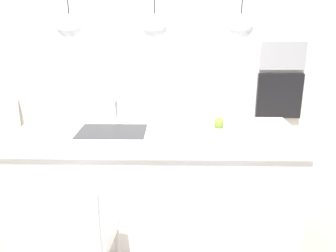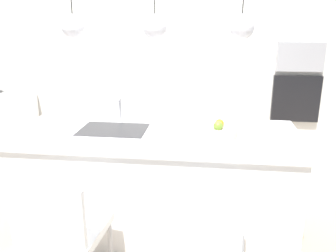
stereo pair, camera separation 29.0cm
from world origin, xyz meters
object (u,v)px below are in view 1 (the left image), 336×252
at_px(microwave, 283,55).
at_px(chair_middle, 220,233).
at_px(chair_near, 77,235).
at_px(oven, 279,96).
at_px(fruit_bowl, 219,130).

bearing_deg(microwave, chair_middle, -112.80).
relative_size(microwave, chair_near, 0.63).
distance_m(chair_near, chair_middle, 0.92).
bearing_deg(oven, microwave, 0.00).
relative_size(fruit_bowl, microwave, 0.54).
xyz_separation_m(fruit_bowl, chair_near, (-0.99, -0.78, -0.47)).
bearing_deg(chair_middle, fruit_bowl, 85.07).
bearing_deg(chair_near, chair_middle, -0.14).
bearing_deg(oven, chair_middle, -112.80).
xyz_separation_m(microwave, chair_middle, (-1.01, -2.41, -0.86)).
xyz_separation_m(chair_near, chair_middle, (0.92, -0.00, 0.03)).
height_order(fruit_bowl, microwave, microwave).
relative_size(oven, chair_middle, 0.61).
relative_size(chair_near, chair_middle, 0.94).
bearing_deg(microwave, oven, 0.00).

